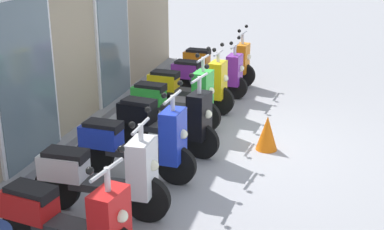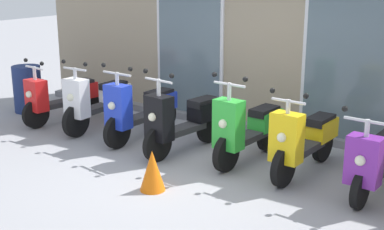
{
  "view_description": "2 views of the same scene",
  "coord_description": "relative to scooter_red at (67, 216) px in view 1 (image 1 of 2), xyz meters",
  "views": [
    {
      "loc": [
        -7.04,
        -1.4,
        3.03
      ],
      "look_at": [
        -0.64,
        0.32,
        0.67
      ],
      "focal_mm": 48.09,
      "sensor_mm": 36.0,
      "label": 1
    },
    {
      "loc": [
        3.71,
        -5.45,
        2.67
      ],
      "look_at": [
        -0.03,
        0.3,
        0.74
      ],
      "focal_mm": 49.03,
      "sensor_mm": 36.0,
      "label": 2
    }
  ],
  "objects": [
    {
      "name": "scooter_purple",
      "position": [
        5.54,
        -0.1,
        -0.01
      ],
      "size": [
        0.61,
        1.57,
        1.17
      ],
      "color": "black",
      "rests_on": "ground_plane"
    },
    {
      "name": "scooter_yellow",
      "position": [
        4.55,
        0.01,
        0.01
      ],
      "size": [
        0.52,
        1.68,
        1.24
      ],
      "color": "black",
      "rests_on": "ground_plane"
    },
    {
      "name": "scooter_white",
      "position": [
        0.85,
        0.01,
        0.03
      ],
      "size": [
        0.55,
        1.62,
        1.26
      ],
      "color": "black",
      "rests_on": "ground_plane"
    },
    {
      "name": "scooter_red",
      "position": [
        0.0,
        0.0,
        0.0
      ],
      "size": [
        0.62,
        1.57,
        1.19
      ],
      "color": "black",
      "rests_on": "ground_plane"
    },
    {
      "name": "traffic_cone",
      "position": [
        3.19,
        -1.52,
        -0.21
      ],
      "size": [
        0.32,
        0.32,
        0.52
      ],
      "primitive_type": "cone",
      "color": "orange",
      "rests_on": "ground_plane"
    },
    {
      "name": "scooter_blue",
      "position": [
        1.82,
        -0.03,
        0.04
      ],
      "size": [
        0.62,
        1.66,
        1.29
      ],
      "color": "black",
      "rests_on": "ground_plane"
    },
    {
      "name": "storefront_facade",
      "position": [
        3.19,
        1.62,
        1.23
      ],
      "size": [
        9.54,
        0.5,
        3.51
      ],
      "color": "gray",
      "rests_on": "ground_plane"
    },
    {
      "name": "scooter_orange",
      "position": [
        6.37,
        -0.11,
        0.01
      ],
      "size": [
        0.62,
        1.62,
        1.25
      ],
      "color": "black",
      "rests_on": "ground_plane"
    },
    {
      "name": "ground_plane",
      "position": [
        3.19,
        -0.87,
        -0.47
      ],
      "size": [
        40.0,
        40.0,
        0.0
      ],
      "primitive_type": "plane",
      "color": "#939399"
    },
    {
      "name": "scooter_black",
      "position": [
        2.72,
        -0.15,
        0.04
      ],
      "size": [
        0.64,
        1.64,
        1.31
      ],
      "color": "black",
      "rests_on": "ground_plane"
    },
    {
      "name": "scooter_green",
      "position": [
        3.7,
        0.02,
        0.03
      ],
      "size": [
        0.56,
        1.6,
        1.34
      ],
      "color": "black",
      "rests_on": "ground_plane"
    }
  ]
}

